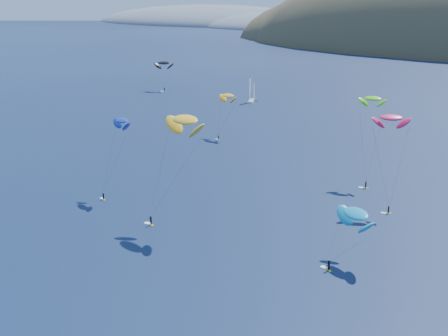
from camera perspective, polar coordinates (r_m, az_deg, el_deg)
headland at (r=943.30m, az=0.26°, el=12.87°), size 460.00×250.00×60.00m
sailboat at (r=288.85m, az=2.50°, el=6.24°), size 10.53×9.70×12.56m
kitesurfer_1 at (r=219.16m, az=0.37°, el=6.64°), size 8.91×10.28×16.69m
kitesurfer_2 at (r=134.59m, az=-3.58°, el=4.42°), size 12.51×10.84×26.56m
kitesurfer_3 at (r=171.07m, az=13.44°, el=6.18°), size 7.43×10.66×24.34m
kitesurfer_5 at (r=121.13m, az=11.97°, el=-4.11°), size 11.12×12.69×12.26m
kitesurfer_9 at (r=151.04m, az=15.06°, el=4.47°), size 9.21×9.67×23.84m
kitesurfer_10 at (r=157.91m, az=-9.34°, el=4.30°), size 8.26×11.16×20.91m
kitesurfer_12 at (r=323.35m, az=-5.51°, el=9.54°), size 10.97×8.25×16.64m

